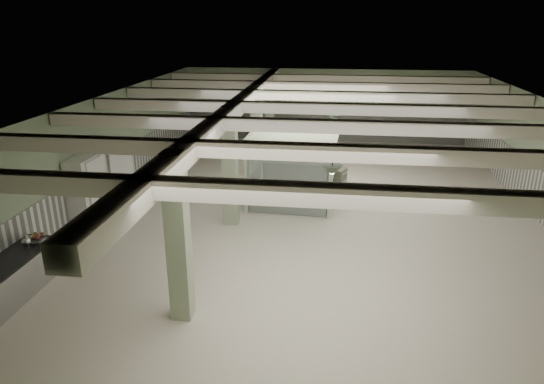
# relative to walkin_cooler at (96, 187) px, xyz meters

# --- Properties ---
(floor) EXTENTS (20.00, 20.00, 0.00)m
(floor) POSITION_rel_walkin_cooler_xyz_m (6.62, 1.32, -1.09)
(floor) COLOR silver
(floor) RESTS_ON ground
(ceiling) EXTENTS (14.00, 20.00, 0.02)m
(ceiling) POSITION_rel_walkin_cooler_xyz_m (6.62, 1.32, 2.51)
(ceiling) COLOR white
(ceiling) RESTS_ON wall_back
(wall_back) EXTENTS (14.00, 0.02, 3.60)m
(wall_back) POSITION_rel_walkin_cooler_xyz_m (6.62, 11.32, 0.71)
(wall_back) COLOR #97AD8A
(wall_back) RESTS_ON floor
(wall_left) EXTENTS (0.02, 20.00, 3.60)m
(wall_left) POSITION_rel_walkin_cooler_xyz_m (-0.38, 1.32, 0.71)
(wall_left) COLOR #97AD8A
(wall_left) RESTS_ON floor
(wainscot_left) EXTENTS (0.05, 19.90, 1.50)m
(wainscot_left) POSITION_rel_walkin_cooler_xyz_m (-0.35, 1.32, -0.34)
(wainscot_left) COLOR silver
(wainscot_left) RESTS_ON floor
(wainscot_back) EXTENTS (13.90, 0.05, 1.50)m
(wainscot_back) POSITION_rel_walkin_cooler_xyz_m (6.62, 11.30, -0.34)
(wainscot_back) COLOR silver
(wainscot_back) RESTS_ON floor
(girder) EXTENTS (0.45, 19.90, 0.40)m
(girder) POSITION_rel_walkin_cooler_xyz_m (4.12, 1.32, 2.29)
(girder) COLOR silver
(girder) RESTS_ON ceiling
(beam_a) EXTENTS (13.90, 0.35, 0.32)m
(beam_a) POSITION_rel_walkin_cooler_xyz_m (6.62, -6.18, 2.33)
(beam_a) COLOR silver
(beam_a) RESTS_ON ceiling
(beam_b) EXTENTS (13.90, 0.35, 0.32)m
(beam_b) POSITION_rel_walkin_cooler_xyz_m (6.62, -3.68, 2.33)
(beam_b) COLOR silver
(beam_b) RESTS_ON ceiling
(beam_c) EXTENTS (13.90, 0.35, 0.32)m
(beam_c) POSITION_rel_walkin_cooler_xyz_m (6.62, -1.18, 2.33)
(beam_c) COLOR silver
(beam_c) RESTS_ON ceiling
(beam_d) EXTENTS (13.90, 0.35, 0.32)m
(beam_d) POSITION_rel_walkin_cooler_xyz_m (6.62, 1.32, 2.33)
(beam_d) COLOR silver
(beam_d) RESTS_ON ceiling
(beam_e) EXTENTS (13.90, 0.35, 0.32)m
(beam_e) POSITION_rel_walkin_cooler_xyz_m (6.62, 3.82, 2.33)
(beam_e) COLOR silver
(beam_e) RESTS_ON ceiling
(beam_f) EXTENTS (13.90, 0.35, 0.32)m
(beam_f) POSITION_rel_walkin_cooler_xyz_m (6.62, 6.32, 2.33)
(beam_f) COLOR silver
(beam_f) RESTS_ON ceiling
(beam_g) EXTENTS (13.90, 0.35, 0.32)m
(beam_g) POSITION_rel_walkin_cooler_xyz_m (6.62, 8.82, 2.33)
(beam_g) COLOR silver
(beam_g) RESTS_ON ceiling
(column_a) EXTENTS (0.42, 0.42, 3.60)m
(column_a) POSITION_rel_walkin_cooler_xyz_m (4.12, -4.68, 0.71)
(column_a) COLOR #9AA988
(column_a) RESTS_ON floor
(column_b) EXTENTS (0.42, 0.42, 3.60)m
(column_b) POSITION_rel_walkin_cooler_xyz_m (4.12, 0.32, 0.71)
(column_b) COLOR #9AA988
(column_b) RESTS_ON floor
(column_c) EXTENTS (0.42, 0.42, 3.60)m
(column_c) POSITION_rel_walkin_cooler_xyz_m (4.12, 5.32, 0.71)
(column_c) COLOR #9AA988
(column_c) RESTS_ON floor
(column_d) EXTENTS (0.42, 0.42, 3.60)m
(column_d) POSITION_rel_walkin_cooler_xyz_m (4.12, 9.32, 0.71)
(column_d) COLOR #9AA988
(column_d) RESTS_ON floor
(pendant_front) EXTENTS (0.44, 0.44, 0.22)m
(pendant_front) POSITION_rel_walkin_cooler_xyz_m (7.12, -3.68, 1.96)
(pendant_front) COLOR #323F2F
(pendant_front) RESTS_ON ceiling
(pendant_mid) EXTENTS (0.44, 0.44, 0.22)m
(pendant_mid) POSITION_rel_walkin_cooler_xyz_m (7.12, 1.82, 1.96)
(pendant_mid) COLOR #323F2F
(pendant_mid) RESTS_ON ceiling
(pendant_back) EXTENTS (0.44, 0.44, 0.22)m
(pendant_back) POSITION_rel_walkin_cooler_xyz_m (7.12, 6.82, 1.96)
(pendant_back) COLOR #323F2F
(pendant_back) RESTS_ON ceiling
(pitcher_near) EXTENTS (0.29, 0.31, 0.32)m
(pitcher_near) POSITION_rel_walkin_cooler_xyz_m (0.10, -3.73, -0.03)
(pitcher_near) COLOR #A9AAAE
(pitcher_near) RESTS_ON prep_counter
(pitcher_far) EXTENTS (0.21, 0.23, 0.24)m
(pitcher_far) POSITION_rel_walkin_cooler_xyz_m (0.10, -3.68, -0.07)
(pitcher_far) COLOR #A9AAAE
(pitcher_far) RESTS_ON prep_counter
(veg_colander) EXTENTS (0.55, 0.55, 0.21)m
(veg_colander) POSITION_rel_walkin_cooler_xyz_m (0.18, -3.43, -0.09)
(veg_colander) COLOR #45454A
(veg_colander) RESTS_ON prep_counter
(walkin_cooler) EXTENTS (0.95, 2.39, 2.19)m
(walkin_cooler) POSITION_rel_walkin_cooler_xyz_m (0.00, 0.00, 0.00)
(walkin_cooler) COLOR silver
(walkin_cooler) RESTS_ON floor
(guard_booth) EXTENTS (3.04, 2.62, 2.39)m
(guard_booth) POSITION_rel_walkin_cooler_xyz_m (5.81, 2.28, 0.53)
(guard_booth) COLOR #AEC49D
(guard_booth) RESTS_ON floor
(filing_cabinet) EXTENTS (0.56, 0.65, 1.18)m
(filing_cabinet) POSITION_rel_walkin_cooler_xyz_m (7.37, 2.55, -0.50)
(filing_cabinet) COLOR #636453
(filing_cabinet) RESTS_ON floor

